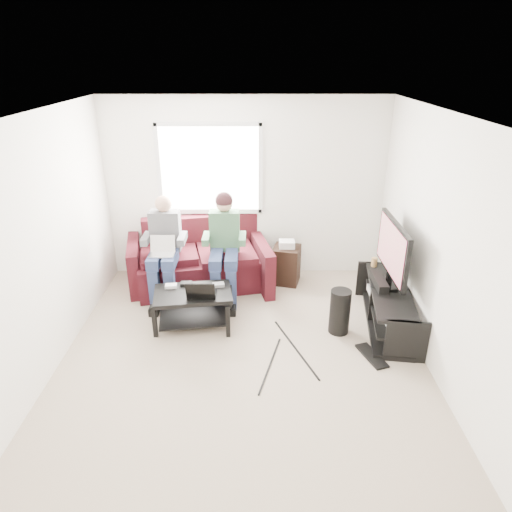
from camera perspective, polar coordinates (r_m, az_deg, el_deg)
The scene contains 26 objects.
floor at distance 5.17m, azimuth -1.68°, elevation -12.81°, with size 4.50×4.50×0.00m, color #B6A18D.
ceiling at distance 4.17m, azimuth -2.12°, elevation 17.15°, with size 4.50×4.50×0.00m, color white.
wall_back at distance 6.63m, azimuth -1.35°, elevation 8.31°, with size 4.50×4.50×0.00m, color white.
wall_front at distance 2.61m, azimuth -3.28°, elevation -19.62°, with size 4.50×4.50×0.00m, color white.
wall_left at distance 4.99m, azimuth -25.50°, elevation 0.45°, with size 4.50×4.50×0.00m, color white.
wall_right at distance 4.88m, azimuth 22.32°, elevation 0.51°, with size 4.50×4.50×0.00m, color white.
window at distance 6.57m, azimuth -5.82°, elevation 10.74°, with size 1.48×0.04×1.28m.
sofa at distance 6.61m, azimuth -7.14°, elevation -0.81°, with size 2.18×1.27×0.93m.
person_left at distance 6.17m, azimuth -11.42°, elevation 1.40°, with size 0.40×0.71×1.39m.
person_right at distance 6.06m, azimuth -3.99°, elevation 2.03°, with size 0.40×0.71×1.44m.
laptop_silver at distance 6.03m, azimuth -11.68°, elevation 0.70°, with size 0.32×0.22×0.24m, color silver, non-canonical shape.
coffee_table at distance 5.62m, azimuth -7.85°, elevation -5.58°, with size 1.00×0.69×0.46m.
laptop_black at distance 5.42m, azimuth -6.83°, elevation -3.79°, with size 0.34×0.24×0.24m, color black, non-canonical shape.
controller_a at distance 5.70m, azimuth -10.58°, elevation -3.71°, with size 0.14×0.09×0.04m, color silver.
controller_b at distance 5.73m, azimuth -8.70°, elevation -3.45°, with size 0.14×0.09×0.04m, color black.
controller_c at distance 5.65m, azimuth -4.72°, elevation -3.61°, with size 0.14×0.09×0.04m, color gray.
tv_stand at distance 5.86m, azimuth 16.14°, elevation -6.34°, with size 0.66×1.58×0.51m.
tv at distance 5.63m, azimuth 16.71°, elevation 0.69°, with size 0.12×1.10×0.81m.
soundbar at distance 5.76m, azimuth 15.11°, elevation -3.05°, with size 0.12×0.50×0.10m, color black.
drink_cup at distance 6.24m, azimuth 14.57°, elevation -0.74°, with size 0.08×0.08×0.12m, color #B3864D.
console_white at distance 5.50m, azimuth 17.31°, elevation -7.79°, with size 0.30×0.22×0.06m, color silver.
console_grey at distance 6.08m, azimuth 15.50°, elevation -4.25°, with size 0.34×0.26×0.08m, color gray.
console_black at distance 5.79m, azimuth 16.36°, elevation -5.93°, with size 0.38×0.30×0.07m, color black.
subwoofer at distance 5.57m, azimuth 10.42°, elevation -6.85°, with size 0.24×0.24×0.56m, color black.
keyboard_floor at distance 5.36m, azimuth 14.25°, elevation -12.00°, with size 0.16×0.47×0.03m, color black.
end_table at distance 6.65m, azimuth 3.80°, elevation -0.97°, with size 0.37×0.37×0.65m.
Camera 1 is at (0.13, -4.13, 3.10)m, focal length 32.00 mm.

